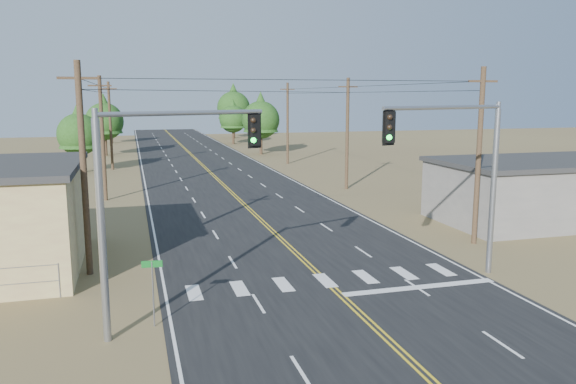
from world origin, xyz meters
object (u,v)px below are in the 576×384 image
object	(u,v)px
signal_mast_right	(465,161)
signal_mast_left	(153,182)
building_right	(550,191)
street_sign	(153,283)

from	to	relation	value
signal_mast_right	signal_mast_left	bearing A→B (deg)	168.44
signal_mast_left	signal_mast_right	bearing A→B (deg)	-14.12
building_right	street_sign	xyz separation A→B (m)	(-26.80, -11.18, -0.31)
signal_mast_left	signal_mast_right	size ratio (longest dim) A/B	0.98
building_right	signal_mast_left	size ratio (longest dim) A/B	1.87
signal_mast_left	street_sign	xyz separation A→B (m)	(-0.15, 0.14, -3.74)
building_right	street_sign	size ratio (longest dim) A/B	5.96
signal_mast_right	street_sign	size ratio (longest dim) A/B	3.24
signal_mast_left	signal_mast_right	distance (m)	13.72
building_right	signal_mast_left	distance (m)	29.15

